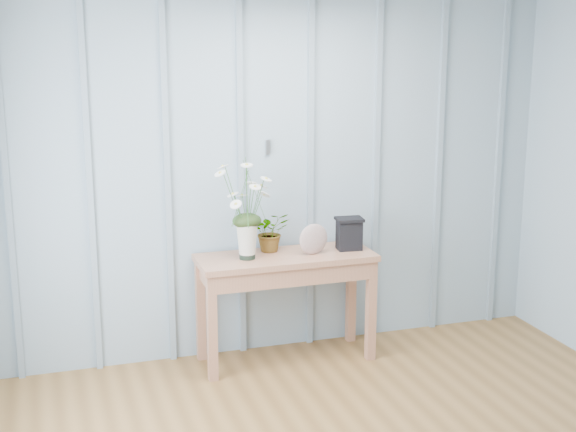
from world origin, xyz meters
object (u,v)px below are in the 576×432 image
object	(u,v)px
daisy_vase	(247,197)
carved_box	(349,233)
sideboard	(286,271)
felt_disc_vessel	(313,239)

from	to	relation	value
daisy_vase	carved_box	world-z (taller)	daisy_vase
sideboard	felt_disc_vessel	distance (m)	0.29
daisy_vase	felt_disc_vessel	xyz separation A→B (m)	(0.45, -0.03, -0.31)
sideboard	carved_box	distance (m)	0.51
felt_disc_vessel	sideboard	bearing A→B (deg)	160.02
carved_box	sideboard	bearing A→B (deg)	179.75
felt_disc_vessel	carved_box	size ratio (longest dim) A/B	0.95
felt_disc_vessel	carved_box	world-z (taller)	carved_box
daisy_vase	carved_box	size ratio (longest dim) A/B	2.98
sideboard	felt_disc_vessel	xyz separation A→B (m)	(0.18, -0.04, 0.22)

